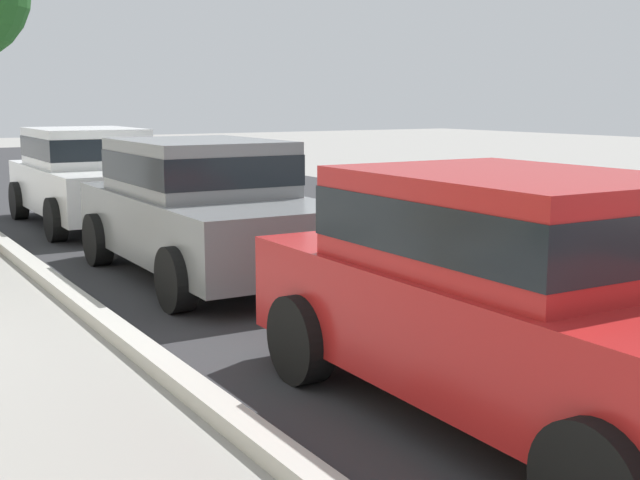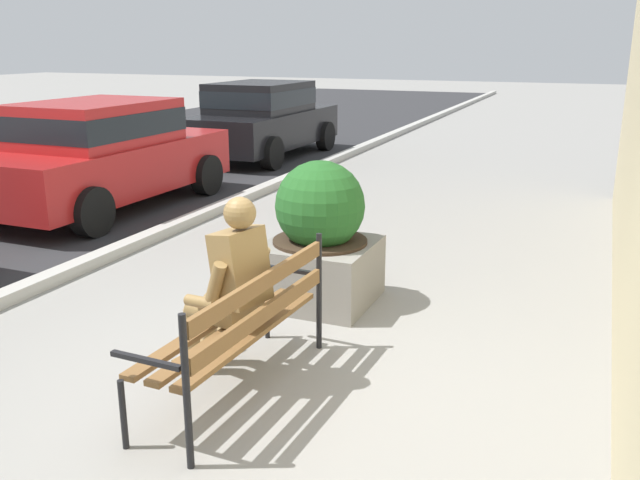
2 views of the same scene
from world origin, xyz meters
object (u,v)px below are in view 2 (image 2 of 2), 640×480
(concrete_planter, at_px, (320,239))
(parked_car_black, at_px, (263,117))
(parked_car_red, at_px, (102,152))
(bronze_statue_seated, at_px, (228,291))
(park_bench, at_px, (243,321))

(concrete_planter, xyz_separation_m, parked_car_black, (7.30, 4.32, 0.23))
(parked_car_red, xyz_separation_m, parked_car_black, (5.05, 0.00, 0.00))
(bronze_statue_seated, bearing_deg, parked_car_black, 25.64)
(bronze_statue_seated, height_order, parked_car_black, parked_car_black)
(park_bench, relative_size, bronze_statue_seated, 1.33)
(park_bench, bearing_deg, bronze_statue_seated, 50.95)
(parked_car_red, height_order, parked_car_black, same)
(concrete_planter, relative_size, parked_car_red, 0.32)
(park_bench, xyz_separation_m, parked_car_black, (9.12, 4.51, 0.30))
(bronze_statue_seated, height_order, parked_car_red, parked_car_red)
(parked_car_red, distance_m, parked_car_black, 5.05)
(bronze_statue_seated, relative_size, parked_car_black, 0.33)
(bronze_statue_seated, relative_size, parked_car_red, 0.33)
(bronze_statue_seated, distance_m, parked_car_red, 5.81)
(bronze_statue_seated, xyz_separation_m, parked_car_black, (8.96, 4.30, 0.17))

